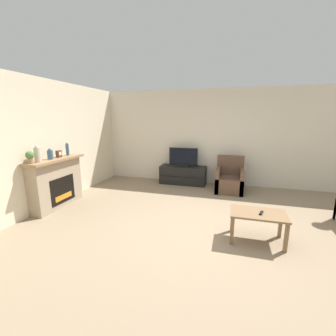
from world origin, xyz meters
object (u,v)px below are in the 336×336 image
Objects in this scene: potted_plant at (30,157)px; remote at (261,213)px; fireplace at (56,182)px; tv at (183,158)px; armchair at (229,180)px; coffee_table at (258,217)px; tv_stand at (183,175)px; mantel_vase_left at (37,154)px; mantel_vase_right at (67,149)px; mantel_vase_centre_left at (50,154)px; mantel_clock at (59,154)px.

remote is at bearing 3.11° from potted_plant.
tv is at bearing 47.05° from fireplace.
armchair is 2.50m from coffee_table.
tv_stand is 1.61× the size of coffee_table.
armchair is 5.88× the size of remote.
mantel_vase_left is 0.83m from mantel_vase_right.
tv_stand is (2.26, 2.55, -0.91)m from mantel_vase_centre_left.
coffee_table is 0.10m from remote.
armchair is 2.53m from remote.
mantel_clock is (0.02, 0.14, 0.60)m from fireplace.
mantel_vase_right is 4.07m from armchair.
mantel_vase_right is at bearing 90.00° from potted_plant.
mantel_clock is 0.18× the size of tv.
tv_stand is 1.60× the size of tv.
mantel_vase_centre_left is 0.52m from mantel_vase_right.
potted_plant reaches higher than tv.
mantel_vase_left is 4.12m from coffee_table.
mantel_vase_right is 0.32× the size of armchair.
mantel_vase_left is at bearing -90.08° from mantel_clock.
fireplace is at bearing -92.31° from mantel_vase_right.
mantel_vase_right is 4.21m from remote.
mantel_vase_left is at bearing -128.32° from tv.
fireplace is 4.07m from coffee_table.
mantel_vase_centre_left is 0.24m from mantel_clock.
tv_stand is at bearing 90.00° from tv.
armchair is at bearing 31.73° from mantel_vase_centre_left.
mantel_vase_right reaches higher than tv_stand.
potted_plant reaches higher than armchair.
armchair is at bearing 117.64° from remote.
mantel_vase_centre_left is 0.27× the size of coffee_table.
remote is (4.08, 0.05, -0.74)m from mantel_vase_left.
tv is at bearing 165.90° from armchair.
mantel_clock is 0.64× the size of potted_plant.
remote is (0.50, -2.48, 0.19)m from armchair.
mantel_vase_left is 0.56m from mantel_clock.
potted_plant is at bearing -176.52° from coffee_table.
coffee_table is (4.06, -0.34, -0.15)m from fireplace.
mantel_clock is (0.00, 0.24, -0.03)m from mantel_vase_centre_left.
armchair is (1.32, -0.33, -0.48)m from tv.
armchair is at bearing 25.36° from mantel_vase_right.
armchair is (3.60, 2.11, -0.25)m from fireplace.
armchair is at bearing 35.18° from mantel_vase_left.
fireplace is 1.65× the size of tv.
fireplace is 5.84× the size of potted_plant.
potted_plant reaches higher than fireplace.
mantel_vase_right is 0.28m from mantel_clock.
remote is (4.08, -0.50, -0.66)m from mantel_clock.
fireplace is 6.16× the size of mantel_vase_centre_left.
mantel_vase_right is at bearing 90.00° from mantel_vase_centre_left.
mantel_vase_left is at bearing 90.00° from potted_plant.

